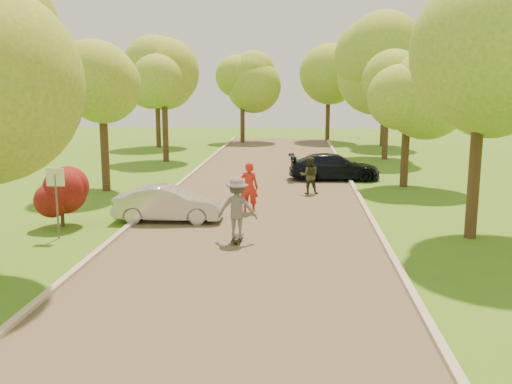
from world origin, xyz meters
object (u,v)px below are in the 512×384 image
(person_striped, at_px, (249,187))
(silver_sedan, at_px, (169,204))
(skateboarder, at_px, (237,208))
(person_olive, at_px, (310,175))
(dark_sedan, at_px, (334,167))
(street_sign, at_px, (56,188))
(longboard, at_px, (237,238))

(person_striped, bearing_deg, silver_sedan, 32.90)
(silver_sedan, bearing_deg, skateboarder, -134.80)
(person_olive, bearing_deg, person_striped, 59.23)
(silver_sedan, height_order, skateboarder, skateboarder)
(dark_sedan, height_order, person_striped, person_striped)
(silver_sedan, bearing_deg, street_sign, 129.28)
(person_olive, bearing_deg, street_sign, 45.64)
(street_sign, height_order, person_olive, street_sign)
(dark_sedan, distance_m, skateboarder, 12.25)
(longboard, xyz_separation_m, person_striped, (0.01, 4.06, 0.83))
(street_sign, height_order, longboard, street_sign)
(street_sign, distance_m, dark_sedan, 14.86)
(longboard, bearing_deg, dark_sedan, -104.12)
(skateboarder, height_order, person_striped, skateboarder)
(street_sign, bearing_deg, skateboarder, 0.05)
(street_sign, relative_size, person_olive, 1.34)
(longboard, xyz_separation_m, person_olive, (2.31, 7.82, 0.71))
(silver_sedan, xyz_separation_m, person_olive, (4.93, 5.35, 0.20))
(longboard, distance_m, skateboarder, 0.94)
(dark_sedan, height_order, skateboarder, skateboarder)
(longboard, bearing_deg, person_olive, -103.42)
(silver_sedan, relative_size, dark_sedan, 0.83)
(silver_sedan, height_order, longboard, silver_sedan)
(longboard, xyz_separation_m, skateboarder, (-0.00, 0.00, 0.94))
(silver_sedan, height_order, person_olive, person_olive)
(street_sign, xyz_separation_m, skateboarder, (5.49, 0.01, -0.53))
(silver_sedan, distance_m, longboard, 3.64)
(street_sign, bearing_deg, silver_sedan, 40.83)
(silver_sedan, bearing_deg, dark_sedan, -35.57)
(silver_sedan, relative_size, skateboarder, 2.02)
(longboard, distance_m, person_olive, 8.19)
(dark_sedan, relative_size, longboard, 4.70)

